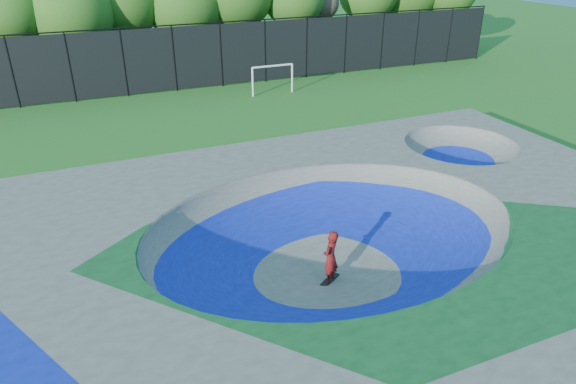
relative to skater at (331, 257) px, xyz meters
name	(u,v)px	position (x,y,z in m)	size (l,w,h in m)	color
ground	(332,266)	(0.41, 0.64, -0.81)	(120.00, 120.00, 0.00)	#23651C
skate_deck	(333,244)	(0.41, 0.64, -0.06)	(22.00, 14.00, 1.50)	gray
skater	(331,257)	(0.00, 0.00, 0.00)	(0.59, 0.39, 1.62)	red
skateboard	(330,280)	(0.00, 0.00, -0.78)	(0.78, 0.22, 0.05)	black
soccer_goal	(273,74)	(5.70, 18.57, 0.43)	(2.72, 0.12, 1.80)	white
fence	(174,57)	(0.41, 21.64, 1.29)	(48.09, 0.09, 4.04)	black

